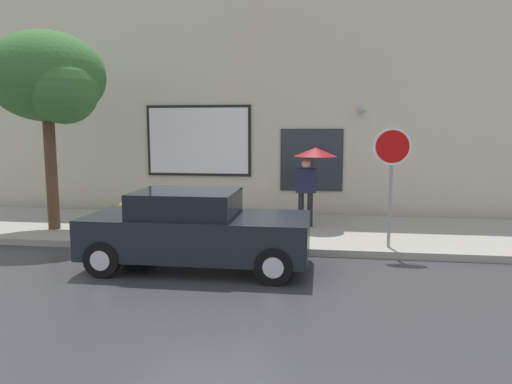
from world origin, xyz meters
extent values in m
plane|color=#333338|center=(0.00, 0.00, 0.00)|extent=(60.00, 60.00, 0.00)
cube|color=gray|center=(0.00, 3.00, 0.07)|extent=(20.00, 4.00, 0.15)
cube|color=beige|center=(0.00, 5.50, 3.50)|extent=(20.00, 0.40, 7.00)
cube|color=black|center=(-1.58, 5.27, 2.25)|extent=(3.16, 0.06, 2.09)
cube|color=silver|center=(-1.58, 5.24, 2.25)|extent=(3.00, 0.03, 1.93)
cube|color=#262B33|center=(1.77, 5.28, 1.70)|extent=(1.80, 0.04, 1.80)
cone|color=#99999E|center=(3.17, 5.15, 3.10)|extent=(0.22, 0.24, 0.24)
cube|color=black|center=(-0.19, -0.06, 0.63)|extent=(4.11, 1.71, 0.73)
cube|color=black|center=(-0.40, -0.06, 1.22)|extent=(1.85, 1.51, 0.46)
cylinder|color=black|center=(1.31, 0.73, 0.32)|extent=(0.64, 0.22, 0.64)
cylinder|color=silver|center=(1.31, 0.73, 0.32)|extent=(0.35, 0.24, 0.35)
cylinder|color=black|center=(1.31, -0.85, 0.32)|extent=(0.64, 0.22, 0.64)
cylinder|color=silver|center=(1.31, -0.85, 0.32)|extent=(0.35, 0.24, 0.35)
cylinder|color=black|center=(-1.70, 0.73, 0.32)|extent=(0.64, 0.22, 0.64)
cylinder|color=silver|center=(-1.70, 0.73, 0.32)|extent=(0.35, 0.24, 0.35)
cylinder|color=black|center=(-1.70, -0.85, 0.32)|extent=(0.64, 0.22, 0.64)
cylinder|color=silver|center=(-1.70, -0.85, 0.32)|extent=(0.35, 0.24, 0.35)
cylinder|color=yellow|center=(-2.59, 2.10, 0.45)|extent=(0.22, 0.22, 0.59)
sphere|color=gold|center=(-2.59, 2.10, 0.74)|extent=(0.23, 0.23, 0.23)
cylinder|color=gold|center=(-2.59, 1.94, 0.48)|extent=(0.09, 0.12, 0.09)
cylinder|color=gold|center=(-2.59, 2.26, 0.48)|extent=(0.09, 0.12, 0.09)
cylinder|color=yellow|center=(-2.59, 2.10, 0.18)|extent=(0.30, 0.30, 0.06)
cylinder|color=black|center=(1.57, 3.30, 0.58)|extent=(0.14, 0.14, 0.86)
cylinder|color=black|center=(1.80, 3.30, 0.58)|extent=(0.14, 0.14, 0.86)
cube|color=#191E38|center=(1.68, 3.30, 1.31)|extent=(0.50, 0.22, 0.61)
sphere|color=tan|center=(1.68, 3.30, 1.73)|extent=(0.23, 0.23, 0.23)
cylinder|color=#4C4C51|center=(1.91, 3.30, 1.56)|extent=(0.02, 0.02, 0.90)
cone|color=maroon|center=(1.91, 3.30, 2.03)|extent=(1.07, 1.07, 0.22)
cylinder|color=#4C3823|center=(-4.43, 2.15, 1.60)|extent=(0.27, 0.27, 2.89)
ellipsoid|color=#33662D|center=(-4.43, 2.15, 3.82)|extent=(2.82, 2.40, 2.12)
sphere|color=#33662D|center=(-3.80, 1.80, 3.47)|extent=(1.55, 1.55, 1.55)
cylinder|color=gray|center=(3.47, 1.41, 1.37)|extent=(0.07, 0.07, 2.43)
cylinder|color=white|center=(3.47, 1.37, 2.23)|extent=(0.76, 0.02, 0.76)
cylinder|color=red|center=(3.47, 1.36, 2.23)|extent=(0.66, 0.02, 0.66)
camera|label=1|loc=(2.07, -8.32, 2.55)|focal=32.75mm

